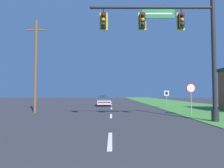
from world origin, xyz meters
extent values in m
cube|color=#428438|center=(10.50, 30.00, 0.02)|extent=(10.00, 110.00, 0.04)
cube|color=silver|center=(0.00, 6.00, 0.01)|extent=(0.16, 2.80, 0.01)
cube|color=silver|center=(0.00, 14.00, 0.01)|extent=(0.16, 2.80, 0.01)
cube|color=silver|center=(0.00, 22.00, 0.01)|extent=(0.16, 2.80, 0.01)
cube|color=silver|center=(0.00, 30.00, 0.01)|extent=(0.16, 2.80, 0.01)
cube|color=silver|center=(0.00, 38.00, 0.01)|extent=(0.16, 2.80, 0.01)
cylinder|color=#232326|center=(6.40, 10.79, 0.39)|extent=(0.44, 0.44, 0.70)
cylinder|color=#232326|center=(6.40, 10.79, 3.89)|extent=(0.26, 0.26, 7.69)
cylinder|color=#232326|center=(2.59, 10.79, 7.13)|extent=(7.62, 0.16, 0.16)
sphere|color=#232326|center=(-1.22, 10.79, 7.13)|extent=(0.21, 0.21, 0.21)
cube|color=#196B33|center=(2.97, 10.79, 6.74)|extent=(2.04, 0.06, 0.55)
cube|color=white|center=(2.97, 10.75, 6.74)|extent=(1.72, 0.01, 0.08)
cylinder|color=black|center=(-0.46, 10.79, 6.96)|extent=(0.06, 0.06, 0.35)
cube|color=yellow|center=(-0.46, 10.92, 6.31)|extent=(0.50, 0.03, 1.11)
cube|color=black|center=(-0.46, 10.79, 6.31)|extent=(0.34, 0.24, 0.95)
sphere|color=#4C0F0C|center=(-0.46, 10.65, 6.59)|extent=(0.22, 0.22, 0.22)
sphere|color=orange|center=(-0.46, 10.65, 6.31)|extent=(0.22, 0.22, 0.22)
sphere|color=#0F3D19|center=(-0.46, 10.65, 6.02)|extent=(0.22, 0.22, 0.22)
cylinder|color=black|center=(1.98, 10.79, 6.96)|extent=(0.06, 0.06, 0.35)
cube|color=yellow|center=(1.98, 10.92, 6.31)|extent=(0.50, 0.03, 1.11)
cube|color=black|center=(1.98, 10.79, 6.31)|extent=(0.34, 0.24, 0.95)
sphere|color=#4C0F0C|center=(1.98, 10.65, 6.59)|extent=(0.22, 0.22, 0.22)
sphere|color=orange|center=(1.98, 10.65, 6.31)|extent=(0.22, 0.22, 0.22)
sphere|color=#0F3D19|center=(1.98, 10.65, 6.02)|extent=(0.22, 0.22, 0.22)
cylinder|color=black|center=(4.42, 10.79, 6.96)|extent=(0.06, 0.06, 0.35)
cube|color=yellow|center=(4.42, 10.92, 6.31)|extent=(0.50, 0.03, 1.11)
cube|color=black|center=(4.42, 10.79, 6.31)|extent=(0.34, 0.24, 0.95)
sphere|color=#4C0F0C|center=(4.42, 10.65, 6.59)|extent=(0.22, 0.22, 0.22)
sphere|color=orange|center=(4.42, 10.65, 6.31)|extent=(0.22, 0.22, 0.22)
sphere|color=#0F3D19|center=(4.42, 10.65, 6.02)|extent=(0.22, 0.22, 0.22)
cylinder|color=black|center=(-0.41, 28.69, 0.32)|extent=(0.22, 0.64, 0.64)
cylinder|color=black|center=(-2.01, 28.59, 0.32)|extent=(0.22, 0.64, 0.64)
cylinder|color=black|center=(-0.21, 25.55, 0.32)|extent=(0.22, 0.64, 0.64)
cylinder|color=black|center=(-1.81, 25.45, 0.32)|extent=(0.22, 0.64, 0.64)
cube|color=#B7B7BC|center=(-1.11, 27.07, 0.50)|extent=(2.10, 4.66, 0.55)
cube|color=#283342|center=(-1.12, 27.18, 0.98)|extent=(1.72, 2.01, 0.42)
cube|color=#B7B7BC|center=(-1.12, 27.18, 1.16)|extent=(1.68, 1.97, 0.06)
cube|color=#B71414|center=(-0.97, 24.83, 0.56)|extent=(1.67, 0.17, 0.14)
cylinder|color=black|center=(-1.66, 56.03, 0.32)|extent=(0.22, 0.64, 0.64)
cylinder|color=black|center=(-3.26, 56.03, 0.32)|extent=(0.22, 0.64, 0.64)
cylinder|color=black|center=(-1.66, 53.13, 0.32)|extent=(0.22, 0.64, 0.64)
cylinder|color=black|center=(-3.26, 53.13, 0.32)|extent=(0.22, 0.64, 0.64)
cube|color=#1E2D9E|center=(-2.46, 54.58, 0.50)|extent=(1.82, 4.30, 0.55)
cube|color=#283342|center=(-2.46, 54.69, 0.98)|extent=(1.60, 1.81, 0.42)
cube|color=#1E2D9E|center=(-2.46, 54.69, 1.16)|extent=(1.57, 1.77, 0.06)
cube|color=#B71414|center=(-2.46, 52.46, 0.56)|extent=(1.67, 0.06, 0.14)
cylinder|color=gray|center=(6.25, 14.13, 1.14)|extent=(0.07, 0.07, 2.20)
cylinder|color=red|center=(6.25, 14.13, 2.16)|extent=(0.76, 0.04, 0.76)
cylinder|color=white|center=(6.25, 14.10, 2.16)|extent=(0.61, 0.01, 0.61)
cylinder|color=gray|center=(6.66, 22.57, 1.04)|extent=(0.06, 0.06, 2.00)
cube|color=white|center=(6.66, 22.57, 1.77)|extent=(0.55, 0.04, 0.60)
cube|color=black|center=(6.66, 22.55, 1.77)|extent=(0.31, 0.01, 0.34)
cylinder|color=brown|center=(-6.82, 16.41, 4.21)|extent=(0.26, 0.26, 8.43)
cube|color=brown|center=(-6.82, 16.41, 7.53)|extent=(1.80, 0.12, 0.12)
cylinder|color=#333338|center=(-7.57, 16.41, 7.65)|extent=(0.08, 0.08, 0.12)
cylinder|color=#333338|center=(-6.07, 16.41, 7.65)|extent=(0.08, 0.08, 0.12)
camera|label=1|loc=(0.07, -1.49, 1.75)|focal=32.00mm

